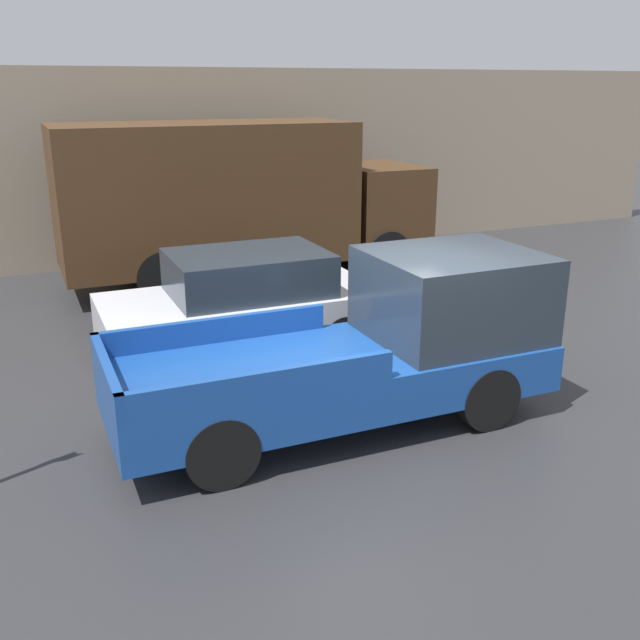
# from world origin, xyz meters

# --- Properties ---
(ground_plane) EXTENTS (60.00, 60.00, 0.00)m
(ground_plane) POSITION_xyz_m (0.00, 0.00, 0.00)
(ground_plane) COLOR #2D2D30
(building_wall) EXTENTS (28.00, 0.15, 4.38)m
(building_wall) POSITION_xyz_m (0.00, 9.64, 2.19)
(building_wall) COLOR gray
(building_wall) RESTS_ON ground
(pickup_truck) EXTENTS (5.37, 2.00, 2.01)m
(pickup_truck) POSITION_xyz_m (-0.11, 0.21, 0.95)
(pickup_truck) COLOR #194799
(pickup_truck) RESTS_ON ground
(car) EXTENTS (4.29, 1.94, 1.58)m
(car) POSITION_xyz_m (-0.90, 3.09, 0.80)
(car) COLOR silver
(car) RESTS_ON ground
(delivery_truck) EXTENTS (7.76, 2.46, 3.29)m
(delivery_truck) POSITION_xyz_m (0.27, 7.25, 1.78)
(delivery_truck) COLOR #472D19
(delivery_truck) RESTS_ON ground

